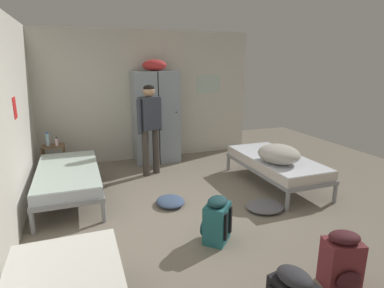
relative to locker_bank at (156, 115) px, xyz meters
name	(u,v)px	position (x,y,z in m)	size (l,w,h in m)	color
ground_plane	(199,217)	(-0.08, -2.65, -0.97)	(9.39, 9.39, 0.00)	gray
room_backdrop	(89,111)	(-1.33, -1.37, 0.36)	(4.49, 5.93, 2.65)	beige
locker_bank	(156,115)	(0.00, 0.00, 0.00)	(0.90, 0.55, 2.07)	#8C99A3
shelf_unit	(54,157)	(-1.97, -0.23, -0.62)	(0.38, 0.30, 0.57)	brown
bed_left_rear	(68,175)	(-1.72, -1.42, -0.59)	(0.90, 1.90, 0.49)	gray
bed_right	(276,163)	(1.55, -1.99, -0.59)	(0.90, 1.90, 0.49)	gray
bedding_heap	(279,154)	(1.40, -2.26, -0.34)	(0.62, 0.71, 0.28)	#B7B2A8
person_traveler	(150,122)	(-0.30, -0.77, 0.02)	(0.49, 0.33, 1.64)	#3D3833
water_bottle	(47,139)	(-2.05, -0.21, -0.29)	(0.07, 0.07, 0.25)	#B2DBEA
lotion_bottle	(57,142)	(-1.90, -0.27, -0.33)	(0.05, 0.05, 0.16)	beige
backpack_maroon	(342,261)	(0.66, -4.35, -0.71)	(0.37, 0.38, 0.55)	maroon
backpack_teal	(216,220)	(-0.11, -3.25, -0.71)	(0.42, 0.42, 0.55)	#23666B
clothes_pile_grey	(265,206)	(0.88, -2.75, -0.93)	(0.54, 0.48, 0.09)	slate
clothes_pile_denim	(170,201)	(-0.34, -2.14, -0.92)	(0.41, 0.47, 0.10)	#42567A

